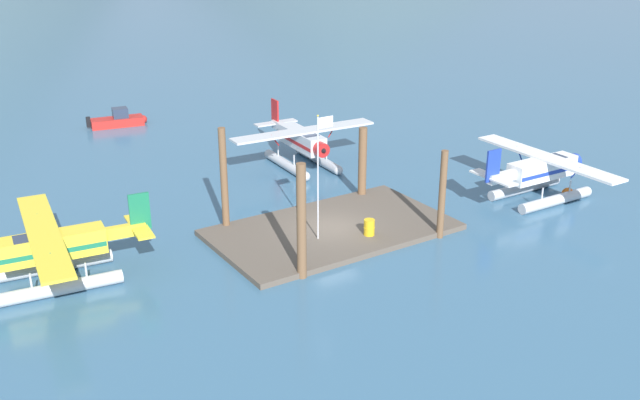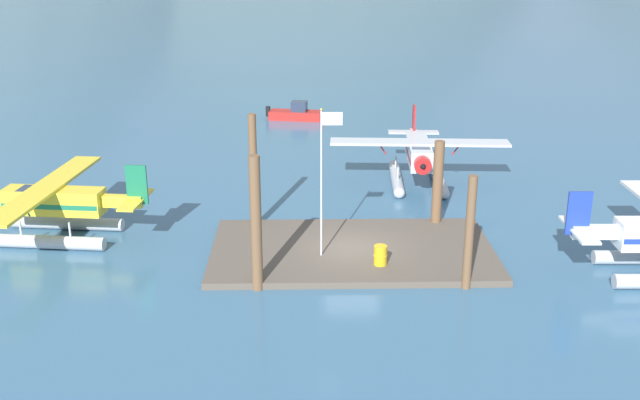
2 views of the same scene
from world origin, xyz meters
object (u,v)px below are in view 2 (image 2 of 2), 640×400
object	(u,v)px
fuel_drum	(380,255)
seaplane_silver_bow_right	(418,158)
boat_red_open_north	(297,114)
flagpole	(324,167)
seaplane_yellow_port_fwd	(54,208)

from	to	relation	value
fuel_drum	seaplane_silver_bow_right	xyz separation A→B (m)	(3.45, 12.39, 0.84)
fuel_drum	boat_red_open_north	size ratio (longest dim) A/B	0.18
flagpole	seaplane_silver_bow_right	world-z (taller)	flagpole
seaplane_silver_bow_right	seaplane_yellow_port_fwd	distance (m)	20.53
flagpole	boat_red_open_north	distance (m)	28.70
seaplane_yellow_port_fwd	boat_red_open_north	bearing A→B (deg)	65.62
flagpole	boat_red_open_north	bearing A→B (deg)	92.82
fuel_drum	seaplane_silver_bow_right	distance (m)	12.89
seaplane_silver_bow_right	boat_red_open_north	world-z (taller)	seaplane_silver_bow_right
fuel_drum	boat_red_open_north	xyz separation A→B (m)	(-3.84, 29.47, -0.25)
boat_red_open_north	fuel_drum	bearing A→B (deg)	-82.57
seaplane_silver_bow_right	boat_red_open_north	distance (m)	18.60
seaplane_yellow_port_fwd	boat_red_open_north	xyz separation A→B (m)	(11.50, 25.37, -1.09)
flagpole	boat_red_open_north	xyz separation A→B (m)	(-1.40, 28.39, -3.95)
boat_red_open_north	flagpole	bearing A→B (deg)	-87.18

